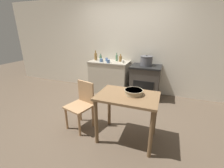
# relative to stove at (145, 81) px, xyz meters

# --- Properties ---
(ground_plane) EXTENTS (14.00, 14.00, 0.00)m
(ground_plane) POSITION_rel_stove_xyz_m (-0.59, -1.25, -0.42)
(ground_plane) COLOR brown
(wall_back) EXTENTS (8.00, 0.07, 2.55)m
(wall_back) POSITION_rel_stove_xyz_m (-0.59, 0.33, 0.85)
(wall_back) COLOR beige
(wall_back) RESTS_ON ground_plane
(counter_cabinet) EXTENTS (1.08, 0.59, 0.88)m
(counter_cabinet) POSITION_rel_stove_xyz_m (-1.01, 0.02, 0.02)
(counter_cabinet) COLOR #B2A893
(counter_cabinet) RESTS_ON ground_plane
(stove) EXTENTS (0.75, 0.63, 0.84)m
(stove) POSITION_rel_stove_xyz_m (0.00, 0.00, 0.00)
(stove) COLOR #38332D
(stove) RESTS_ON ground_plane
(work_table) EXTENTS (0.91, 0.62, 0.77)m
(work_table) POSITION_rel_stove_xyz_m (-0.01, -1.77, 0.21)
(work_table) COLOR brown
(work_table) RESTS_ON ground_plane
(chair) EXTENTS (0.49, 0.49, 0.84)m
(chair) POSITION_rel_stove_xyz_m (-0.85, -1.72, 0.03)
(chair) COLOR #A87F56
(chair) RESTS_ON ground_plane
(flour_sack) EXTENTS (0.27, 0.19, 0.31)m
(flour_sack) POSITION_rel_stove_xyz_m (-0.17, -0.46, -0.27)
(flour_sack) COLOR beige
(flour_sack) RESTS_ON ground_plane
(stock_pot) EXTENTS (0.31, 0.31, 0.26)m
(stock_pot) POSITION_rel_stove_xyz_m (-0.01, 0.03, 0.54)
(stock_pot) COLOR #4C4C51
(stock_pot) RESTS_ON stove
(mixing_bowl_large) EXTENTS (0.28, 0.28, 0.08)m
(mixing_bowl_large) POSITION_rel_stove_xyz_m (0.07, -1.72, 0.39)
(mixing_bowl_large) COLOR tan
(mixing_bowl_large) RESTS_ON work_table
(bottle_far_left) EXTENTS (0.08, 0.08, 0.27)m
(bottle_far_left) POSITION_rel_stove_xyz_m (-1.44, 0.05, 0.56)
(bottle_far_left) COLOR olive
(bottle_far_left) RESTS_ON counter_cabinet
(bottle_left) EXTENTS (0.07, 0.07, 0.18)m
(bottle_left) POSITION_rel_stove_xyz_m (-1.30, 0.10, 0.52)
(bottle_left) COLOR #517F5B
(bottle_left) RESTS_ON counter_cabinet
(bottle_mid_left) EXTENTS (0.06, 0.06, 0.22)m
(bottle_mid_left) POSITION_rel_stove_xyz_m (-0.84, 0.13, 0.54)
(bottle_mid_left) COLOR #517F5B
(bottle_mid_left) RESTS_ON counter_cabinet
(bottle_center_left) EXTENTS (0.08, 0.08, 0.20)m
(bottle_center_left) POSITION_rel_stove_xyz_m (-0.72, 0.10, 0.53)
(bottle_center_left) COLOR olive
(bottle_center_left) RESTS_ON counter_cabinet
(cup_center) EXTENTS (0.09, 0.09, 0.08)m
(cup_center) POSITION_rel_stove_xyz_m (-1.19, -0.12, 0.50)
(cup_center) COLOR #4C6B99
(cup_center) RESTS_ON counter_cabinet
(cup_center_right) EXTENTS (0.07, 0.07, 0.08)m
(cup_center_right) POSITION_rel_stove_xyz_m (-0.60, -0.06, 0.50)
(cup_center_right) COLOR silver
(cup_center_right) RESTS_ON counter_cabinet
(cup_mid_right) EXTENTS (0.08, 0.08, 0.09)m
(cup_mid_right) POSITION_rel_stove_xyz_m (-0.95, -0.20, 0.50)
(cup_mid_right) COLOR #4C6B99
(cup_mid_right) RESTS_ON counter_cabinet
(cup_right) EXTENTS (0.07, 0.07, 0.09)m
(cup_right) POSITION_rel_stove_xyz_m (-1.08, -0.00, 0.50)
(cup_right) COLOR #4C6B99
(cup_right) RESTS_ON counter_cabinet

